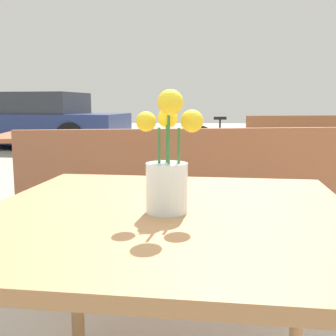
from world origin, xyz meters
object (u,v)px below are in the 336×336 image
flower_vase (169,173)px  bicycle (233,149)px  bench_near (182,201)px  parked_car (29,121)px  bench_middle (316,154)px  table_front (167,240)px  table_back (41,149)px

flower_vase → bicycle: 4.70m
flower_vase → bicycle: (0.67, 4.63, -0.44)m
bench_near → parked_car: (-3.52, 7.17, 0.12)m
bench_middle → flower_vase: bearing=-112.3°
table_front → flower_vase: (0.00, -0.03, 0.18)m
table_front → bicycle: 4.66m
table_front → table_back: 2.50m
parked_car → flower_vase: bearing=-67.2°
bicycle → parked_car: parked_car is taller
table_front → flower_vase: 0.19m
table_front → bench_middle: 3.64m
table_back → bicycle: bearing=53.0°
table_front → flower_vase: bearing=-81.1°
table_back → flower_vase: bearing=-63.8°
bench_near → bench_middle: size_ratio=1.13×
flower_vase → parked_car: (-3.50, 8.33, -0.22)m
bench_near → parked_car: size_ratio=0.38×
flower_vase → table_back: size_ratio=0.32×
flower_vase → table_front: bearing=98.9°
bench_middle → bench_near: bearing=-121.5°
flower_vase → bench_near: 1.21m
bicycle → table_back: bearing=-127.0°
bench_near → bicycle: size_ratio=1.00×
bench_near → parked_car: parked_car is taller
table_back → bench_middle: bearing=24.1°
flower_vase → table_back: (-1.11, 2.27, -0.19)m
table_back → parked_car: 6.52m
flower_vase → table_back: bearing=116.2°
bench_near → table_back: bench_near is taller
flower_vase → bench_middle: size_ratio=0.20×
bench_near → bicycle: bearing=79.4°
bench_near → parked_car: bearing=116.1°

